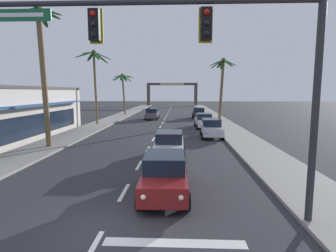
{
  "coord_description": "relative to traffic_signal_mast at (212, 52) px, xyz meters",
  "views": [
    {
      "loc": [
        2.33,
        -7.7,
        4.2
      ],
      "look_at": [
        1.64,
        8.0,
        2.2
      ],
      "focal_mm": 29.06,
      "sensor_mm": 36.0,
      "label": 1
    }
  ],
  "objects": [
    {
      "name": "palm_left_second",
      "position": [
        -10.89,
        11.14,
        1.48
      ],
      "size": [
        3.38,
        3.41,
        10.29
      ],
      "color": "brown",
      "rests_on": "ground"
    },
    {
      "name": "sidewalk_right",
      "position": [
        4.51,
        19.31,
        -5.3
      ],
      "size": [
        3.2,
        110.0,
        0.14
      ],
      "primitive_type": "cube",
      "color": "gray",
      "rests_on": "ground"
    },
    {
      "name": "lane_markings",
      "position": [
        -2.84,
        18.49,
        -5.37
      ],
      "size": [
        4.28,
        86.71,
        0.01
      ],
      "color": "silver",
      "rests_on": "ground"
    },
    {
      "name": "palm_left_third",
      "position": [
        -11.57,
        25.39,
        1.58
      ],
      "size": [
        4.56,
        4.24,
        9.29
      ],
      "color": "brown",
      "rests_on": "ground"
    },
    {
      "name": "sedan_lead_at_stop_bar",
      "position": [
        -1.58,
        2.31,
        -4.52
      ],
      "size": [
        2.02,
        4.48,
        1.68
      ],
      "color": "maroon",
      "rests_on": "ground"
    },
    {
      "name": "palm_right_third",
      "position": [
        4.94,
        30.43,
        0.86
      ],
      "size": [
        4.06,
        3.87,
        8.85
      ],
      "color": "brown",
      "rests_on": "ground"
    },
    {
      "name": "sedan_oncoming_far",
      "position": [
        -5.18,
        32.59,
        -4.52
      ],
      "size": [
        2.0,
        4.47,
        1.68
      ],
      "color": "#4C515B",
      "rests_on": "ground"
    },
    {
      "name": "sidewalk_left",
      "position": [
        -11.09,
        19.31,
        -5.3
      ],
      "size": [
        3.2,
        110.0,
        0.14
      ],
      "primitive_type": "cube",
      "color": "gray",
      "rests_on": "ground"
    },
    {
      "name": "ground_plane",
      "position": [
        -3.29,
        -0.69,
        -5.37
      ],
      "size": [
        220.0,
        220.0,
        0.0
      ],
      "primitive_type": "plane",
      "color": "#2D2D33"
    },
    {
      "name": "sedan_third_in_queue",
      "position": [
        -1.62,
        8.44,
        -4.52
      ],
      "size": [
        1.95,
        4.45,
        1.68
      ],
      "color": "silver",
      "rests_on": "ground"
    },
    {
      "name": "palm_left_farthest",
      "position": [
        -11.07,
        39.72,
        0.32
      ],
      "size": [
        4.04,
        3.78,
        7.35
      ],
      "color": "brown",
      "rests_on": "ground"
    },
    {
      "name": "sedan_parked_far_kerb",
      "position": [
        1.95,
        16.64,
        -4.52
      ],
      "size": [
        2.02,
        4.48,
        1.68
      ],
      "color": "silver",
      "rests_on": "ground"
    },
    {
      "name": "town_gateway_arch",
      "position": [
        -3.29,
        71.93,
        -1.02
      ],
      "size": [
        14.79,
        0.9,
        6.71
      ],
      "color": "#423D38",
      "rests_on": "ground"
    },
    {
      "name": "sedan_parked_mid_kerb",
      "position": [
        1.8,
        23.05,
        -4.52
      ],
      "size": [
        2.08,
        4.5,
        1.68
      ],
      "color": "silver",
      "rests_on": "ground"
    },
    {
      "name": "sedan_parked_nearest_kerb",
      "position": [
        1.98,
        34.56,
        -4.52
      ],
      "size": [
        2.0,
        4.47,
        1.68
      ],
      "color": "black",
      "rests_on": "ground"
    },
    {
      "name": "traffic_signal_mast",
      "position": [
        0.0,
        0.0,
        0.0
      ],
      "size": [
        10.4,
        0.41,
        7.47
      ],
      "color": "#2D2D33",
      "rests_on": "ground"
    }
  ]
}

